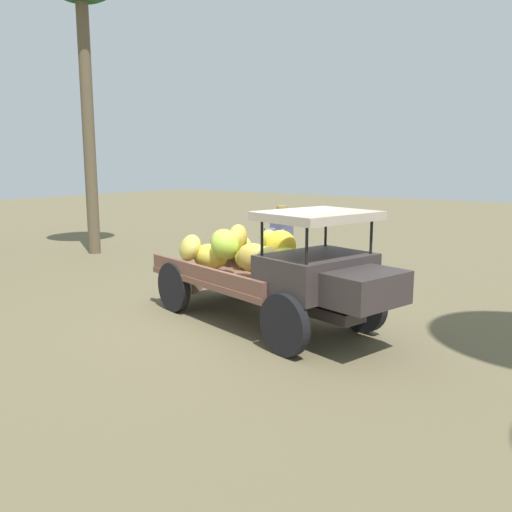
% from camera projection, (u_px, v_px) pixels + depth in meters
% --- Properties ---
extents(ground_plane, '(60.00, 60.00, 0.00)m').
position_uv_depth(ground_plane, '(246.00, 320.00, 8.72)').
color(ground_plane, brown).
extents(truck, '(4.66, 2.67, 1.86)m').
position_uv_depth(truck, '(273.00, 266.00, 8.41)').
color(truck, '#372F2F').
rests_on(truck, ground).
extents(farmer, '(0.53, 0.47, 1.70)m').
position_uv_depth(farmer, '(281.00, 243.00, 10.56)').
color(farmer, '#3E424B').
rests_on(farmer, ground).
extents(wooden_crate, '(0.48, 0.51, 0.52)m').
position_uv_depth(wooden_crate, '(189.00, 278.00, 10.66)').
color(wooden_crate, '#85614A').
rests_on(wooden_crate, ground).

